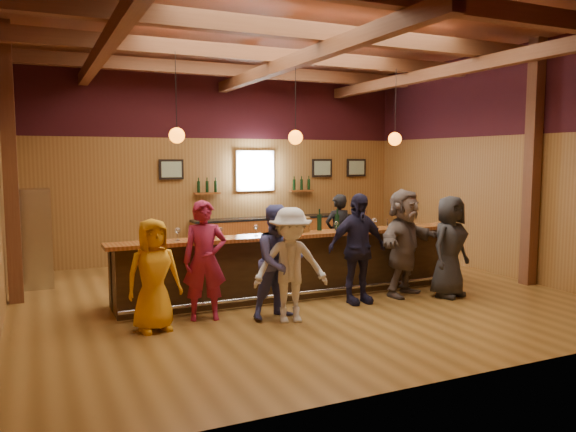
{
  "coord_description": "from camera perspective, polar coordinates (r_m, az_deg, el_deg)",
  "views": [
    {
      "loc": [
        -4.04,
        -8.54,
        2.37
      ],
      "look_at": [
        0.0,
        0.3,
        1.35
      ],
      "focal_mm": 35.0,
      "sensor_mm": 36.0,
      "label": 1
    }
  ],
  "objects": [
    {
      "name": "bottle_a",
      "position": [
        9.7,
        3.21,
        -0.62
      ],
      "size": [
        0.08,
        0.08,
        0.37
      ],
      "color": "black",
      "rests_on": "bar_counter"
    },
    {
      "name": "glass_e",
      "position": [
        9.3,
        -0.98,
        -1.07
      ],
      "size": [
        0.07,
        0.07,
        0.17
      ],
      "color": "silver",
      "rests_on": "bar_counter"
    },
    {
      "name": "framed_pictures",
      "position": [
        13.72,
        0.03,
        4.87
      ],
      "size": [
        5.35,
        0.05,
        0.45
      ],
      "color": "black",
      "rests_on": "room"
    },
    {
      "name": "glass_h",
      "position": [
        10.36,
        11.55,
        -0.4
      ],
      "size": [
        0.08,
        0.08,
        0.18
      ],
      "color": "silver",
      "rests_on": "bar_counter"
    },
    {
      "name": "pendant_lights",
      "position": [
        9.46,
        0.76,
        8.04
      ],
      "size": [
        4.24,
        0.24,
        1.37
      ],
      "color": "black",
      "rests_on": "room"
    },
    {
      "name": "bar_counter",
      "position": [
        9.77,
        0.46,
        -4.92
      ],
      "size": [
        6.3,
        1.07,
        1.11
      ],
      "color": "black",
      "rests_on": "ground"
    },
    {
      "name": "glass_g",
      "position": [
        10.13,
        8.78,
        -0.48
      ],
      "size": [
        0.08,
        0.08,
        0.18
      ],
      "color": "silver",
      "rests_on": "bar_counter"
    },
    {
      "name": "customer_redvest",
      "position": [
        8.27,
        -8.45,
        -4.48
      ],
      "size": [
        0.72,
        0.55,
        1.75
      ],
      "primitive_type": "imported",
      "rotation": [
        0.0,
        0.0,
        -0.23
      ],
      "color": "maroon",
      "rests_on": "ground"
    },
    {
      "name": "customer_dark",
      "position": [
        9.91,
        16.1,
        -3.0
      ],
      "size": [
        0.97,
        0.78,
        1.73
      ],
      "primitive_type": "imported",
      "rotation": [
        0.0,
        0.0,
        0.3
      ],
      "color": "#262628",
      "rests_on": "ground"
    },
    {
      "name": "glass_a",
      "position": [
        8.61,
        -14.06,
        -1.7
      ],
      "size": [
        0.08,
        0.08,
        0.19
      ],
      "color": "silver",
      "rests_on": "bar_counter"
    },
    {
      "name": "customer_denim",
      "position": [
        8.27,
        -0.92,
        -4.66
      ],
      "size": [
        0.91,
        0.76,
        1.68
      ],
      "primitive_type": "imported",
      "rotation": [
        0.0,
        0.0,
        0.17
      ],
      "color": "#474A8E",
      "rests_on": "ground"
    },
    {
      "name": "glass_b",
      "position": [
        8.69,
        -11.15,
        -1.54
      ],
      "size": [
        0.09,
        0.09,
        0.19
      ],
      "color": "silver",
      "rests_on": "bar_counter"
    },
    {
      "name": "customer_white",
      "position": [
        8.07,
        0.26,
        -5.0
      ],
      "size": [
        1.19,
        0.86,
        1.66
      ],
      "primitive_type": "imported",
      "rotation": [
        0.0,
        0.0,
        -0.24
      ],
      "color": "silver",
      "rests_on": "ground"
    },
    {
      "name": "room",
      "position": [
        9.54,
        0.62,
        11.06
      ],
      "size": [
        9.04,
        9.0,
        4.52
      ],
      "color": "brown",
      "rests_on": "ground"
    },
    {
      "name": "customer_brown",
      "position": [
        9.8,
        11.69,
        -2.65
      ],
      "size": [
        1.78,
        1.2,
        1.84
      ],
      "primitive_type": "imported",
      "rotation": [
        0.0,
        0.0,
        0.43
      ],
      "color": "#63554F",
      "rests_on": "ground"
    },
    {
      "name": "customer_orange",
      "position": [
        7.89,
        -13.5,
        -5.85
      ],
      "size": [
        0.82,
        0.6,
        1.55
      ],
      "primitive_type": "imported",
      "rotation": [
        0.0,
        0.0,
        0.15
      ],
      "color": "orange",
      "rests_on": "ground"
    },
    {
      "name": "bottle_b",
      "position": [
        9.8,
        5.02,
        -0.57
      ],
      "size": [
        0.08,
        0.08,
        0.37
      ],
      "color": "black",
      "rests_on": "bar_counter"
    },
    {
      "name": "wine_shelves",
      "position": [
        13.35,
        -3.26,
        2.76
      ],
      "size": [
        3.0,
        0.18,
        0.3
      ],
      "color": "brown",
      "rests_on": "room"
    },
    {
      "name": "glass_d",
      "position": [
        9.03,
        -3.28,
        -1.2
      ],
      "size": [
        0.08,
        0.08,
        0.18
      ],
      "color": "silver",
      "rests_on": "bar_counter"
    },
    {
      "name": "back_bar_cabinet",
      "position": [
        13.47,
        -1.4,
        -2.09
      ],
      "size": [
        4.0,
        0.52,
        0.95
      ],
      "color": "brown",
      "rests_on": "ground"
    },
    {
      "name": "window",
      "position": [
        13.4,
        -3.38,
        4.61
      ],
      "size": [
        0.95,
        0.09,
        0.95
      ],
      "color": "silver",
      "rests_on": "room"
    },
    {
      "name": "glass_c",
      "position": [
        8.87,
        -6.89,
        -1.43
      ],
      "size": [
        0.08,
        0.08,
        0.17
      ],
      "color": "silver",
      "rests_on": "bar_counter"
    },
    {
      "name": "ice_bucket",
      "position": [
        9.5,
        1.57,
        -0.87
      ],
      "size": [
        0.23,
        0.23,
        0.25
      ],
      "primitive_type": "cylinder",
      "color": "brown",
      "rests_on": "bar_counter"
    },
    {
      "name": "stainless_fridge",
      "position": [
        11.24,
        -24.65,
        -2.07
      ],
      "size": [
        0.7,
        0.7,
        1.8
      ],
      "primitive_type": "cube",
      "color": "silver",
      "rests_on": "ground"
    },
    {
      "name": "glass_f",
      "position": [
        9.72,
        4.92,
        -0.8
      ],
      "size": [
        0.07,
        0.07,
        0.16
      ],
      "color": "silver",
      "rests_on": "bar_counter"
    },
    {
      "name": "customer_navy",
      "position": [
        9.17,
        7.06,
        -3.29
      ],
      "size": [
        1.06,
        0.45,
        1.8
      ],
      "primitive_type": "imported",
      "rotation": [
        0.0,
        0.0,
        0.01
      ],
      "color": "#1D1B36",
      "rests_on": "ground"
    },
    {
      "name": "bartender",
      "position": [
        11.52,
        5.11,
        -1.81
      ],
      "size": [
        0.61,
        0.42,
        1.62
      ],
      "primitive_type": "imported",
      "rotation": [
        0.0,
        0.0,
        3.19
      ],
      "color": "black",
      "rests_on": "ground"
    }
  ]
}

